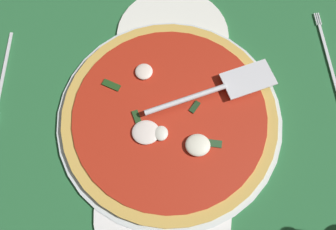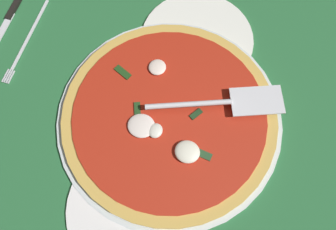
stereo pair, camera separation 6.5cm
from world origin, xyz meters
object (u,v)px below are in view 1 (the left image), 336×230
Objects in this scene: dinner_plate_left at (163,213)px; pizza at (168,116)px; dinner_plate_right at (173,35)px; pizza_server at (218,89)px.

dinner_plate_left is 17.62cm from pizza.
dinner_plate_left is 36.28cm from dinner_plate_right.
pizza_server is at bearing -147.39° from dinner_plate_right.
pizza reaches higher than dinner_plate_right.
pizza_server is at bearing -22.64° from dinner_plate_left.
dinner_plate_left is 0.59× the size of pizza.
pizza is (-18.71, 0.28, 1.35)cm from dinner_plate_right.
pizza_server is at bearing -61.81° from pizza.
dinner_plate_right is at bearing 100.52° from pizza_server.
pizza is at bearing -0.80° from dinner_plate_left.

